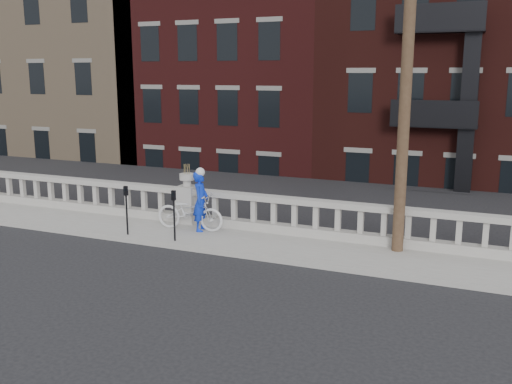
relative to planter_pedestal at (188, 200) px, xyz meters
The scene contains 10 objects.
ground 4.04m from the planter_pedestal, 90.00° to the right, with size 120.00×120.00×0.00m, color black.
sidewalk 1.21m from the planter_pedestal, 90.00° to the right, with size 32.00×2.20×0.15m, color gray.
balustrade 0.19m from the planter_pedestal, ahead, with size 28.00×0.34×1.03m.
planter_pedestal is the anchor object (origin of this frame).
lower_level 19.19m from the planter_pedestal, 88.31° to the left, with size 80.00×44.00×20.80m.
utility_pole 7.61m from the planter_pedestal, ahead, with size 1.60×0.28×10.00m.
parking_meter_b 2.01m from the planter_pedestal, 115.97° to the right, with size 0.10×0.09×1.36m.
parking_meter_c 1.91m from the planter_pedestal, 70.91° to the right, with size 0.10×0.09×1.36m.
bicycle 0.84m from the planter_pedestal, 55.79° to the right, with size 0.69×1.98×1.04m, color silver.
cyclist 1.02m from the planter_pedestal, 38.75° to the right, with size 0.62×0.40×1.69m, color #0D2DCB.
Camera 1 is at (8.28, -10.39, 4.53)m, focal length 40.00 mm.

